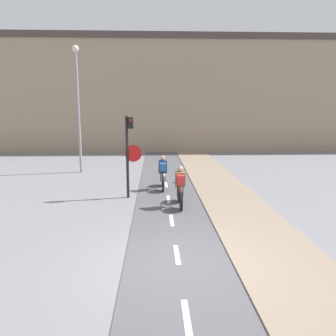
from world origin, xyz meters
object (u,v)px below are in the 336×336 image
Objects in this scene: cyclist_far at (163,174)px; cyclist_near at (180,188)px; traffic_light_pole at (129,148)px; street_lamp_far at (78,97)px.

cyclist_near is at bearing -78.06° from cyclist_far.
traffic_light_pole is 6.72m from street_lamp_far.
cyclist_far is at bearing 101.94° from cyclist_near.
traffic_light_pole is 1.91× the size of cyclist_far.
traffic_light_pole reaches higher than cyclist_far.
street_lamp_far is at bearing 126.59° from cyclist_near.
traffic_light_pole is at bearing 144.80° from cyclist_near.
street_lamp_far is 4.02× the size of cyclist_far.
cyclist_far is (1.36, 1.32, -1.31)m from traffic_light_pole.
cyclist_near is (1.92, -1.36, -1.31)m from traffic_light_pole.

